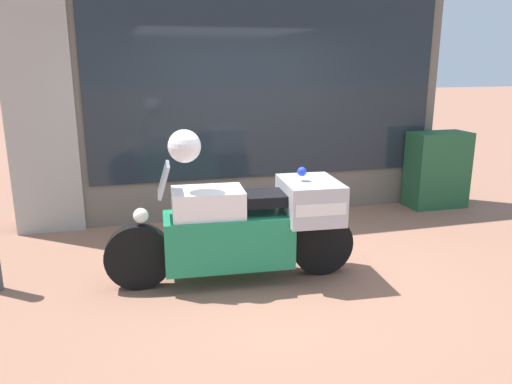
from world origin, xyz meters
name	(u,v)px	position (x,y,z in m)	size (l,w,h in m)	color
ground_plane	(286,266)	(0.00, 0.00, 0.00)	(60.00, 60.00, 0.00)	#8E604C
shop_building	(212,87)	(-0.37, 2.00, 1.73)	(5.73, 0.55, 3.45)	#6B6056
window_display	(262,179)	(0.32, 2.03, 0.45)	(4.48, 0.30, 1.84)	slate
paramedic_motorcycle	(248,225)	(-0.46, -0.20, 0.55)	(2.40, 0.74, 1.18)	black
utility_cabinet	(437,170)	(2.81, 1.52, 0.54)	(0.83, 0.46, 1.09)	#235633
white_helmet	(184,146)	(-1.03, -0.16, 1.33)	(0.30, 0.30, 0.30)	white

